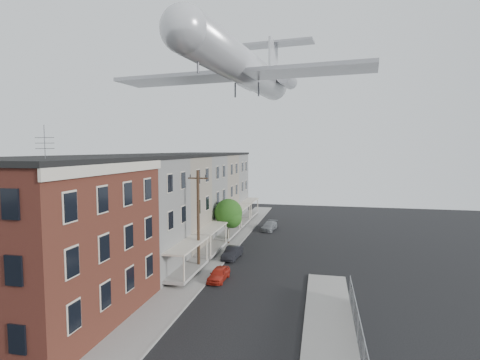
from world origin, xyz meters
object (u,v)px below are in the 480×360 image
Objects in this scene: street_tree at (229,214)px; airplane at (246,68)px; car_near at (219,274)px; car_far at (269,226)px; utility_pole at (198,219)px; car_mid at (232,253)px.

airplane reaches higher than street_tree.
car_near is 18.81m from airplane.
car_far is at bearing 67.24° from street_tree.
airplane is (1.03, 5.96, 17.82)m from car_near.
street_tree is at bearing 88.11° from utility_pole.
street_tree is 0.19× the size of airplane.
utility_pole is at bearing -91.89° from street_tree.
car_mid is at bearing 95.62° from car_near.
car_mid is 13.87m from car_far.
car_far is 22.67m from airplane.
street_tree is at bearing 111.23° from car_mid.
car_mid is 0.92× the size of car_far.
car_far is (1.80, 13.75, -0.02)m from car_mid.
car_mid is (2.00, 4.45, -4.08)m from utility_pole.
car_mid is 0.13× the size of airplane.
utility_pole is 2.30× the size of car_far.
airplane reaches higher than car_far.
airplane reaches higher than car_mid.
street_tree is 6.40m from car_mid.
utility_pole is 5.08m from car_near.
car_mid is 17.82m from airplane.
street_tree is 12.26m from car_near.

